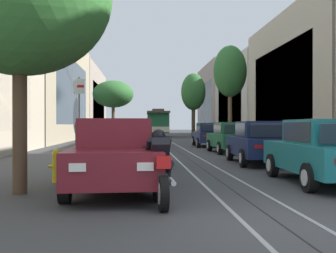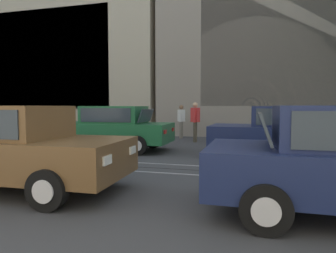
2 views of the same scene
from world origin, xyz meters
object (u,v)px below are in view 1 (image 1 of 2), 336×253
(parked_car_navy_fourth_right, at_px, (209,135))
(pedestrian_on_right_pavement, at_px, (313,135))
(street_tree_kerb_right_mid, at_px, (193,92))
(parked_car_blue_fourth_left, at_px, (135,135))
(parked_car_black_fifth_left, at_px, (135,133))
(street_tree_kerb_left_second, at_px, (113,94))
(parked_car_navy_second_right, at_px, (260,142))
(motorcycle_with_rider, at_px, (159,168))
(parked_car_navy_second_left, at_px, (124,143))
(parked_car_teal_near_right, at_px, (324,151))
(street_sign_post, at_px, (79,113))
(street_tree_kerb_right_second, at_px, (230,72))
(parked_car_green_mid_right, at_px, (231,137))
(cable_car_trolley, at_px, (158,123))
(fire_hydrant, at_px, (57,165))
(parked_car_brown_mid_left, at_px, (129,138))
(pedestrian_on_left_pavement, at_px, (334,136))
(parked_car_maroon_near_left, at_px, (115,154))

(parked_car_navy_fourth_right, xyz_separation_m, pedestrian_on_right_pavement, (3.37, -8.51, 0.19))
(parked_car_navy_fourth_right, height_order, street_tree_kerb_right_mid, street_tree_kerb_right_mid)
(parked_car_blue_fourth_left, distance_m, pedestrian_on_right_pavement, 10.85)
(parked_car_black_fifth_left, xyz_separation_m, street_tree_kerb_left_second, (-2.24, 8.54, 3.60))
(parked_car_navy_second_right, xyz_separation_m, street_tree_kerb_right_mid, (2.16, 35.31, 4.70))
(street_tree_kerb_right_mid, xyz_separation_m, motorcycle_with_rider, (-6.25, -42.64, -4.85))
(parked_car_navy_second_left, xyz_separation_m, parked_car_teal_near_right, (5.10, -4.59, 0.00))
(street_sign_post, bearing_deg, parked_car_black_fifth_left, 84.89)
(parked_car_blue_fourth_left, xyz_separation_m, parked_car_navy_second_right, (4.77, -10.36, 0.00))
(street_tree_kerb_right_second, relative_size, pedestrian_on_right_pavement, 4.36)
(parked_car_green_mid_right, relative_size, cable_car_trolley, 0.48)
(street_tree_kerb_right_mid, height_order, motorcycle_with_rider, street_tree_kerb_right_mid)
(pedestrian_on_right_pavement, xyz_separation_m, fire_hydrant, (-10.05, -7.74, -0.57))
(parked_car_teal_near_right, distance_m, parked_car_green_mid_right, 10.88)
(parked_car_teal_near_right, height_order, parked_car_navy_fourth_right, same)
(parked_car_navy_second_left, bearing_deg, parked_car_blue_fourth_left, 88.69)
(street_tree_kerb_right_mid, relative_size, fire_hydrant, 9.40)
(parked_car_navy_fourth_right, bearing_deg, parked_car_teal_near_right, -90.18)
(parked_car_teal_near_right, bearing_deg, parked_car_brown_mid_left, 116.13)
(parked_car_navy_second_left, relative_size, street_tree_kerb_right_mid, 0.55)
(pedestrian_on_left_pavement, bearing_deg, parked_car_navy_second_right, -139.16)
(parked_car_brown_mid_left, height_order, parked_car_blue_fourth_left, same)
(parked_car_green_mid_right, bearing_deg, pedestrian_on_right_pavement, -36.71)
(pedestrian_on_left_pavement, bearing_deg, street_sign_post, -152.74)
(parked_car_navy_fourth_right, bearing_deg, parked_car_brown_mid_left, -128.21)
(parked_car_navy_second_left, distance_m, street_tree_kerb_right_second, 18.86)
(parked_car_navy_fourth_right, height_order, pedestrian_on_right_pavement, pedestrian_on_right_pavement)
(parked_car_navy_second_right, bearing_deg, street_sign_post, -166.24)
(street_tree_kerb_right_mid, xyz_separation_m, pedestrian_on_left_pavement, (2.81, -31.01, -4.58))
(parked_car_maroon_near_left, distance_m, fire_hydrant, 2.12)
(cable_car_trolley, xyz_separation_m, pedestrian_on_left_pavement, (7.36, -29.38, -0.74))
(parked_car_maroon_near_left, height_order, cable_car_trolley, cable_car_trolley)
(parked_car_black_fifth_left, bearing_deg, street_tree_kerb_right_mid, 70.06)
(parked_car_brown_mid_left, bearing_deg, motorcycle_with_rider, -85.77)
(parked_car_navy_second_right, xyz_separation_m, street_tree_kerb_right_second, (2.50, 16.11, 4.76))
(parked_car_maroon_near_left, bearing_deg, parked_car_green_mid_right, 65.67)
(parked_car_green_mid_right, xyz_separation_m, street_tree_kerb_right_mid, (1.92, 29.54, 4.70))
(parked_car_green_mid_right, xyz_separation_m, parked_car_navy_fourth_right, (-0.11, 6.08, 0.00))
(cable_car_trolley, bearing_deg, pedestrian_on_right_pavement, -79.00)
(parked_car_brown_mid_left, bearing_deg, pedestrian_on_right_pavement, -12.94)
(motorcycle_with_rider, xyz_separation_m, pedestrian_on_left_pavement, (9.05, 11.63, 0.28))
(parked_car_teal_near_right, bearing_deg, cable_car_trolley, 93.64)
(parked_car_navy_second_left, xyz_separation_m, parked_car_navy_fourth_right, (5.15, 12.36, 0.00))
(parked_car_blue_fourth_left, distance_m, fire_hydrant, 14.88)
(parked_car_navy_second_left, relative_size, parked_car_navy_fourth_right, 0.99)
(parked_car_brown_mid_left, xyz_separation_m, parked_car_black_fifth_left, (0.18, 10.71, 0.00))
(pedestrian_on_right_pavement, bearing_deg, street_tree_kerb_left_second, 116.55)
(parked_car_black_fifth_left, distance_m, cable_car_trolley, 17.86)
(parked_car_navy_second_left, relative_size, parked_car_brown_mid_left, 0.99)
(parked_car_teal_near_right, distance_m, street_tree_kerb_right_second, 21.88)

